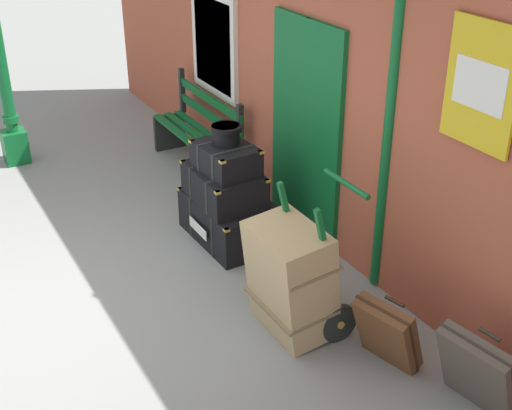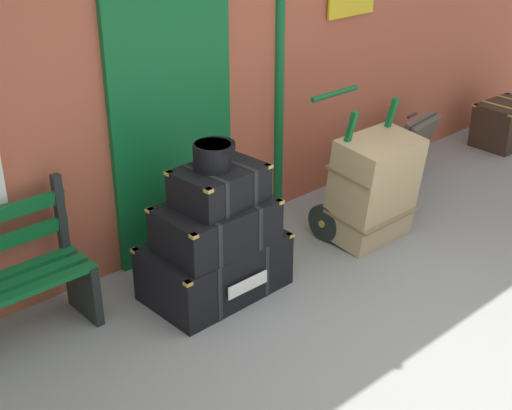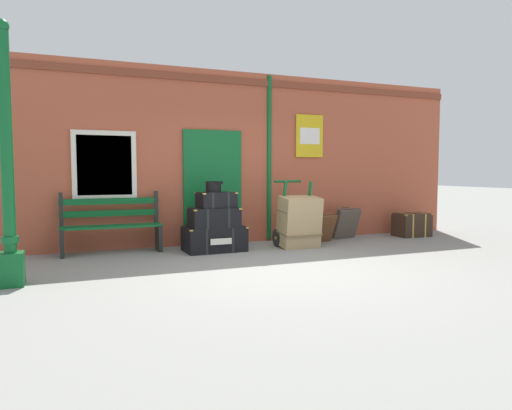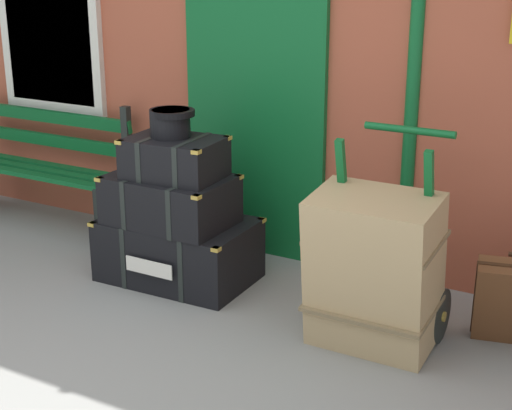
{
  "view_description": "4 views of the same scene",
  "coord_description": "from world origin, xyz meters",
  "px_view_note": "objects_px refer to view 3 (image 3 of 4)",
  "views": [
    {
      "loc": [
        4.88,
        -0.95,
        3.42
      ],
      "look_at": [
        0.08,
        1.76,
        0.55
      ],
      "focal_mm": 48.46,
      "sensor_mm": 36.0,
      "label": 1
    },
    {
      "loc": [
        -3.13,
        -1.79,
        2.89
      ],
      "look_at": [
        -0.07,
        1.58,
        0.67
      ],
      "focal_mm": 49.66,
      "sensor_mm": 36.0,
      "label": 2
    },
    {
      "loc": [
        -2.61,
        -5.72,
        1.35
      ],
      "look_at": [
        0.46,
        1.82,
        0.75
      ],
      "focal_mm": 32.29,
      "sensor_mm": 36.0,
      "label": 3
    },
    {
      "loc": [
        2.51,
        -2.3,
        2.17
      ],
      "look_at": [
        0.18,
        1.84,
        0.58
      ],
      "focal_mm": 54.48,
      "sensor_mm": 36.0,
      "label": 4
    }
  ],
  "objects_px": {
    "steamer_trunk_base": "(214,239)",
    "steamer_trunk_top": "(216,200)",
    "steamer_trunk_middle": "(214,217)",
    "lamp_post": "(8,187)",
    "large_brown_trunk": "(299,222)",
    "porters_trolley": "(295,231)",
    "corner_trunk": "(412,225)",
    "round_hatbox": "(214,186)",
    "platform_bench": "(111,226)",
    "suitcase_olive": "(346,223)",
    "suitcase_charcoal": "(323,228)"
  },
  "relations": [
    {
      "from": "steamer_trunk_top",
      "to": "steamer_trunk_middle",
      "type": "bearing_deg",
      "value": -174.49
    },
    {
      "from": "lamp_post",
      "to": "large_brown_trunk",
      "type": "xyz_separation_m",
      "value": [
        4.41,
        1.16,
        -0.71
      ]
    },
    {
      "from": "suitcase_charcoal",
      "to": "suitcase_olive",
      "type": "bearing_deg",
      "value": 19.27
    },
    {
      "from": "corner_trunk",
      "to": "steamer_trunk_base",
      "type": "bearing_deg",
      "value": -177.84
    },
    {
      "from": "round_hatbox",
      "to": "porters_trolley",
      "type": "height_order",
      "value": "porters_trolley"
    },
    {
      "from": "suitcase_charcoal",
      "to": "steamer_trunk_top",
      "type": "bearing_deg",
      "value": -175.15
    },
    {
      "from": "steamer_trunk_middle",
      "to": "suitcase_charcoal",
      "type": "distance_m",
      "value": 2.25
    },
    {
      "from": "porters_trolley",
      "to": "steamer_trunk_base",
      "type": "bearing_deg",
      "value": 177.41
    },
    {
      "from": "steamer_trunk_middle",
      "to": "porters_trolley",
      "type": "bearing_deg",
      "value": -0.65
    },
    {
      "from": "round_hatbox",
      "to": "large_brown_trunk",
      "type": "bearing_deg",
      "value": -8.29
    },
    {
      "from": "round_hatbox",
      "to": "steamer_trunk_base",
      "type": "bearing_deg",
      "value": 71.12
    },
    {
      "from": "steamer_trunk_base",
      "to": "large_brown_trunk",
      "type": "distance_m",
      "value": 1.53
    },
    {
      "from": "lamp_post",
      "to": "porters_trolley",
      "type": "height_order",
      "value": "lamp_post"
    },
    {
      "from": "lamp_post",
      "to": "suitcase_olive",
      "type": "bearing_deg",
      "value": 17.09
    },
    {
      "from": "steamer_trunk_base",
      "to": "suitcase_charcoal",
      "type": "relative_size",
      "value": 1.83
    },
    {
      "from": "porters_trolley",
      "to": "corner_trunk",
      "type": "relative_size",
      "value": 1.68
    },
    {
      "from": "steamer_trunk_middle",
      "to": "round_hatbox",
      "type": "height_order",
      "value": "round_hatbox"
    },
    {
      "from": "lamp_post",
      "to": "round_hatbox",
      "type": "height_order",
      "value": "lamp_post"
    },
    {
      "from": "large_brown_trunk",
      "to": "corner_trunk",
      "type": "xyz_separation_m",
      "value": [
        2.84,
        0.41,
        -0.22
      ]
    },
    {
      "from": "corner_trunk",
      "to": "lamp_post",
      "type": "bearing_deg",
      "value": -167.77
    },
    {
      "from": "platform_bench",
      "to": "steamer_trunk_middle",
      "type": "distance_m",
      "value": 1.69
    },
    {
      "from": "steamer_trunk_base",
      "to": "steamer_trunk_top",
      "type": "xyz_separation_m",
      "value": [
        0.03,
        -0.05,
        0.66
      ]
    },
    {
      "from": "suitcase_olive",
      "to": "corner_trunk",
      "type": "distance_m",
      "value": 1.48
    },
    {
      "from": "steamer_trunk_base",
      "to": "suitcase_charcoal",
      "type": "bearing_deg",
      "value": 3.6
    },
    {
      "from": "steamer_trunk_middle",
      "to": "porters_trolley",
      "type": "height_order",
      "value": "porters_trolley"
    },
    {
      "from": "porters_trolley",
      "to": "corner_trunk",
      "type": "bearing_deg",
      "value": 4.65
    },
    {
      "from": "steamer_trunk_middle",
      "to": "suitcase_charcoal",
      "type": "bearing_deg",
      "value": 4.86
    },
    {
      "from": "steamer_trunk_base",
      "to": "round_hatbox",
      "type": "relative_size",
      "value": 3.46
    },
    {
      "from": "platform_bench",
      "to": "steamer_trunk_middle",
      "type": "bearing_deg",
      "value": -16.98
    },
    {
      "from": "large_brown_trunk",
      "to": "suitcase_olive",
      "type": "xyz_separation_m",
      "value": [
        1.37,
        0.61,
        -0.15
      ]
    },
    {
      "from": "lamp_post",
      "to": "suitcase_charcoal",
      "type": "height_order",
      "value": "lamp_post"
    },
    {
      "from": "steamer_trunk_middle",
      "to": "round_hatbox",
      "type": "xyz_separation_m",
      "value": [
        0.01,
        0.02,
        0.52
      ]
    },
    {
      "from": "steamer_trunk_top",
      "to": "corner_trunk",
      "type": "relative_size",
      "value": 0.9
    },
    {
      "from": "steamer_trunk_base",
      "to": "suitcase_charcoal",
      "type": "xyz_separation_m",
      "value": [
        2.21,
        0.14,
        0.07
      ]
    },
    {
      "from": "lamp_post",
      "to": "steamer_trunk_base",
      "type": "distance_m",
      "value": 3.38
    },
    {
      "from": "lamp_post",
      "to": "round_hatbox",
      "type": "distance_m",
      "value": 3.22
    },
    {
      "from": "platform_bench",
      "to": "steamer_trunk_top",
      "type": "relative_size",
      "value": 2.51
    },
    {
      "from": "lamp_post",
      "to": "steamer_trunk_top",
      "type": "bearing_deg",
      "value": 24.84
    },
    {
      "from": "steamer_trunk_middle",
      "to": "steamer_trunk_top",
      "type": "relative_size",
      "value": 1.28
    },
    {
      "from": "porters_trolley",
      "to": "steamer_trunk_top",
      "type": "bearing_deg",
      "value": 179.16
    },
    {
      "from": "steamer_trunk_base",
      "to": "steamer_trunk_top",
      "type": "distance_m",
      "value": 0.66
    },
    {
      "from": "steamer_trunk_base",
      "to": "corner_trunk",
      "type": "distance_m",
      "value": 4.34
    },
    {
      "from": "steamer_trunk_middle",
      "to": "round_hatbox",
      "type": "distance_m",
      "value": 0.52
    },
    {
      "from": "steamer_trunk_top",
      "to": "round_hatbox",
      "type": "bearing_deg",
      "value": 150.73
    },
    {
      "from": "platform_bench",
      "to": "porters_trolley",
      "type": "xyz_separation_m",
      "value": [
        3.12,
        -0.51,
        -0.17
      ]
    },
    {
      "from": "steamer_trunk_middle",
      "to": "suitcase_olive",
      "type": "bearing_deg",
      "value": 8.29
    },
    {
      "from": "round_hatbox",
      "to": "porters_trolley",
      "type": "distance_m",
      "value": 1.72
    },
    {
      "from": "steamer_trunk_top",
      "to": "suitcase_charcoal",
      "type": "relative_size",
      "value": 1.14
    },
    {
      "from": "steamer_trunk_base",
      "to": "steamer_trunk_middle",
      "type": "xyz_separation_m",
      "value": [
        -0.02,
        -0.05,
        0.37
      ]
    },
    {
      "from": "steamer_trunk_base",
      "to": "porters_trolley",
      "type": "distance_m",
      "value": 1.5
    }
  ]
}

